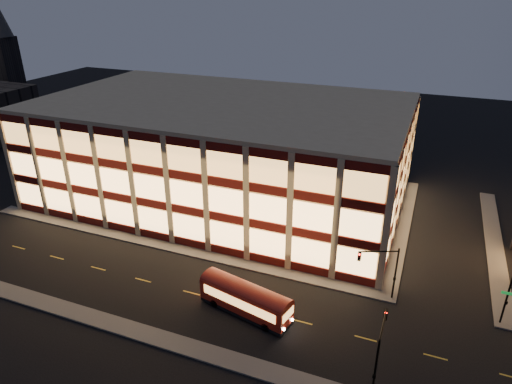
% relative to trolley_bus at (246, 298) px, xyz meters
% --- Properties ---
extents(ground, '(200.00, 200.00, 0.00)m').
position_rel_trolley_bus_xyz_m(ground, '(-10.44, 6.71, -1.78)').
color(ground, black).
rests_on(ground, ground).
extents(sidewalk_office_south, '(54.00, 2.00, 0.15)m').
position_rel_trolley_bus_xyz_m(sidewalk_office_south, '(-13.44, 7.71, -1.71)').
color(sidewalk_office_south, '#514F4C').
rests_on(sidewalk_office_south, ground).
extents(sidewalk_office_east, '(2.00, 30.00, 0.15)m').
position_rel_trolley_bus_xyz_m(sidewalk_office_east, '(12.56, 23.71, -1.71)').
color(sidewalk_office_east, '#514F4C').
rests_on(sidewalk_office_east, ground).
extents(sidewalk_tower_west, '(2.00, 30.00, 0.15)m').
position_rel_trolley_bus_xyz_m(sidewalk_tower_west, '(23.56, 23.71, -1.71)').
color(sidewalk_tower_west, '#514F4C').
rests_on(sidewalk_tower_west, ground).
extents(sidewalk_near, '(100.00, 2.00, 0.15)m').
position_rel_trolley_bus_xyz_m(sidewalk_near, '(-10.44, -6.29, -1.71)').
color(sidewalk_near, '#514F4C').
rests_on(sidewalk_near, ground).
extents(office_building, '(50.45, 30.45, 14.50)m').
position_rel_trolley_bus_xyz_m(office_building, '(-13.36, 23.63, 5.46)').
color(office_building, tan).
rests_on(office_building, ground).
extents(church_tower, '(5.00, 5.00, 18.00)m').
position_rel_trolley_bus_xyz_m(church_tower, '(-80.44, 46.71, 7.22)').
color(church_tower, '#2D2621').
rests_on(church_tower, ground).
extents(traffic_signal_far, '(3.79, 1.87, 6.00)m').
position_rel_trolley_bus_xyz_m(traffic_signal_far, '(11.77, 6.95, 2.33)').
color(traffic_signal_far, black).
rests_on(traffic_signal_far, ground).
extents(traffic_signal_right, '(1.20, 4.37, 6.00)m').
position_rel_trolley_bus_xyz_m(traffic_signal_right, '(23.06, 6.09, 2.32)').
color(traffic_signal_right, black).
rests_on(traffic_signal_right, ground).
extents(traffic_signal_near, '(0.32, 4.45, 6.00)m').
position_rel_trolley_bus_xyz_m(traffic_signal_near, '(13.06, -4.32, 2.34)').
color(traffic_signal_near, black).
rests_on(traffic_signal_near, ground).
extents(trolley_bus, '(9.79, 4.39, 3.22)m').
position_rel_trolley_bus_xyz_m(trolley_bus, '(0.00, 0.00, 0.00)').
color(trolley_bus, maroon).
rests_on(trolley_bus, ground).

